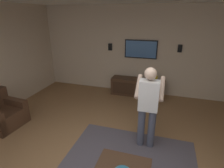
# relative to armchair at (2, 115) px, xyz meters

# --- Properties ---
(wall_back_tv) EXTENTS (0.10, 6.94, 2.78)m
(wall_back_tv) POSITION_rel_armchair_xyz_m (2.97, -2.86, 1.11)
(wall_back_tv) COLOR #C6B299
(wall_back_tv) RESTS_ON ground
(armchair) EXTENTS (0.86, 0.87, 0.82)m
(armchair) POSITION_rel_armchair_xyz_m (0.00, 0.00, 0.00)
(armchair) COLOR #472D1E
(armchair) RESTS_ON ground
(media_console) EXTENTS (0.45, 1.70, 0.55)m
(media_console) POSITION_rel_armchair_xyz_m (2.64, -2.78, -0.00)
(media_console) COLOR #422B1C
(media_console) RESTS_ON ground
(tv) EXTENTS (0.05, 1.01, 0.57)m
(tv) POSITION_rel_armchair_xyz_m (2.88, -2.78, 1.19)
(tv) COLOR black
(person_standing) EXTENTS (0.54, 0.54, 1.64)m
(person_standing) POSITION_rel_armchair_xyz_m (0.28, -3.34, 0.65)
(person_standing) COLOR #4C5166
(person_standing) RESTS_ON ground
(vase_round) EXTENTS (0.22, 0.22, 0.22)m
(vase_round) POSITION_rel_armchair_xyz_m (2.67, -3.28, 0.38)
(vase_round) COLOR gold
(vase_round) RESTS_ON media_console
(wall_speaker_left) EXTENTS (0.06, 0.12, 0.22)m
(wall_speaker_left) POSITION_rel_armchair_xyz_m (2.89, -3.93, 1.27)
(wall_speaker_left) COLOR black
(wall_speaker_right) EXTENTS (0.06, 0.12, 0.22)m
(wall_speaker_right) POSITION_rel_armchair_xyz_m (2.89, -1.78, 1.20)
(wall_speaker_right) COLOR black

